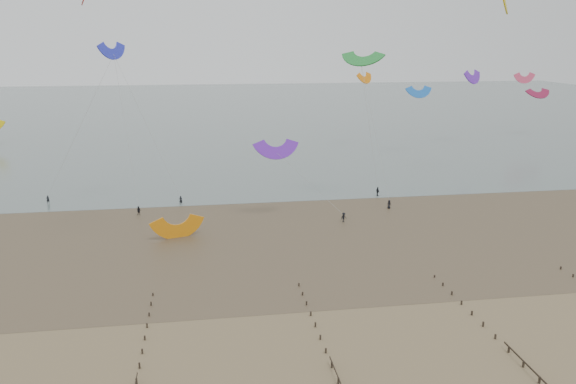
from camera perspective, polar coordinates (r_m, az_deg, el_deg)
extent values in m
plane|color=brown|center=(60.61, -0.75, -14.50)|extent=(500.00, 500.00, 0.00)
plane|color=#475654|center=(254.04, -7.05, 8.30)|extent=(500.00, 500.00, 0.00)
plane|color=#473A28|center=(92.46, -3.75, -3.78)|extent=(500.00, 500.00, 0.00)
ellipsoid|color=slate|center=(80.74, -15.85, -7.24)|extent=(23.60, 14.36, 0.01)
ellipsoid|color=slate|center=(96.94, 3.18, -2.87)|extent=(33.64, 18.32, 0.01)
ellipsoid|color=slate|center=(101.85, 22.68, -3.16)|extent=(19.65, 13.67, 0.01)
ellipsoid|color=slate|center=(102.34, -26.98, -3.57)|extent=(26.95, 14.22, 0.01)
cube|color=black|center=(54.99, -15.14, -18.14)|extent=(0.16, 0.16, 0.65)
cube|color=black|center=(57.21, -14.85, -16.72)|extent=(0.16, 0.16, 0.62)
cube|color=black|center=(59.46, -14.59, -15.40)|extent=(0.16, 0.16, 0.59)
cube|color=black|center=(61.73, -14.35, -14.18)|extent=(0.16, 0.16, 0.57)
cube|color=black|center=(64.04, -14.13, -13.04)|extent=(0.16, 0.16, 0.54)
cube|color=black|center=(66.37, -13.93, -11.99)|extent=(0.16, 0.16, 0.51)
cube|color=black|center=(68.72, -13.74, -11.00)|extent=(0.16, 0.16, 0.48)
cube|color=black|center=(71.10, -13.56, -10.08)|extent=(0.16, 0.16, 0.45)
cube|color=black|center=(53.54, 5.14, -18.60)|extent=(0.16, 0.16, 0.68)
cube|color=black|center=(55.69, 4.47, -17.14)|extent=(0.16, 0.16, 0.65)
cube|color=black|center=(57.88, 3.87, -15.78)|extent=(0.16, 0.16, 0.62)
cube|color=black|center=(60.11, 3.31, -14.53)|extent=(0.16, 0.16, 0.59)
cube|color=black|center=(62.36, 2.80, -13.36)|extent=(0.16, 0.16, 0.57)
cube|color=black|center=(64.65, 2.33, -12.27)|extent=(0.16, 0.16, 0.54)
cube|color=black|center=(66.96, 1.89, -11.26)|extent=(0.16, 0.16, 0.51)
cube|color=black|center=(69.29, 1.49, -10.31)|extent=(0.16, 0.16, 0.48)
cube|color=black|center=(71.64, 1.12, -9.43)|extent=(0.16, 0.16, 0.45)
cube|color=black|center=(58.07, 24.18, -17.06)|extent=(0.16, 0.16, 0.71)
cube|color=black|center=(59.94, 22.80, -15.85)|extent=(0.16, 0.16, 0.68)
cube|color=black|center=(61.87, 21.51, -14.70)|extent=(0.16, 0.16, 0.65)
cube|color=black|center=(63.84, 20.32, -13.62)|extent=(0.16, 0.16, 0.62)
cube|color=black|center=(65.87, 19.21, -12.60)|extent=(0.16, 0.16, 0.59)
cube|color=black|center=(67.93, 18.18, -11.63)|extent=(0.16, 0.16, 0.57)
cube|color=black|center=(70.03, 17.21, -10.72)|extent=(0.16, 0.16, 0.54)
cube|color=black|center=(72.17, 16.31, -9.86)|extent=(0.16, 0.16, 0.51)
cube|color=black|center=(74.34, 15.46, -9.05)|extent=(0.16, 0.16, 0.48)
cube|color=black|center=(76.54, 14.66, -8.28)|extent=(0.16, 0.16, 0.45)
cube|color=black|center=(83.07, 26.99, -7.60)|extent=(0.16, 0.16, 0.48)
cube|color=black|center=(85.04, 25.97, -6.97)|extent=(0.16, 0.16, 0.45)
imported|color=black|center=(107.58, -10.84, -0.83)|extent=(0.62, 0.41, 1.67)
imported|color=black|center=(115.85, -23.21, -0.69)|extent=(0.66, 0.56, 1.54)
imported|color=black|center=(112.86, 9.09, 0.05)|extent=(0.68, 1.14, 1.82)
imported|color=black|center=(102.75, -14.92, -1.85)|extent=(0.93, 0.81, 1.62)
imported|color=black|center=(104.86, 10.23, -1.23)|extent=(0.89, 0.94, 1.61)
imported|color=black|center=(95.94, 5.68, -2.58)|extent=(1.25, 0.98, 1.70)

